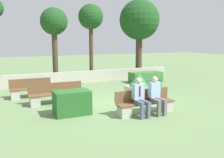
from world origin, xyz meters
TOP-DOWN VIEW (x-y plane):
  - ground_plane at (0.00, 0.00)m, footprint 60.00×60.00m
  - perimeter_wall at (0.00, 5.21)m, footprint 12.46×0.30m
  - bench_front at (0.30, -1.77)m, footprint 2.13×0.49m
  - bench_left_side at (-2.17, 0.90)m, footprint 2.18×0.48m
  - bench_right_side at (-2.97, 2.42)m, footprint 1.80×0.49m
  - person_seated_man at (-0.01, -1.92)m, footprint 0.38×0.64m
  - person_seated_woman at (0.65, -1.92)m, footprint 0.38×0.64m
  - hedge_block_near_left at (-2.02, -0.78)m, footprint 1.20×0.78m
  - hedge_block_near_right at (2.51, 1.54)m, footprint 1.31×0.66m
  - hedge_block_mid_left at (3.81, 3.67)m, footprint 1.97×0.84m
  - planter_corner_left at (0.97, -0.21)m, footprint 0.90×0.90m
  - tree_center_left at (-1.01, 6.34)m, footprint 1.63×1.63m
  - tree_center_right at (1.09, 5.71)m, footprint 1.51×1.51m
  - tree_rightmost at (4.54, 5.74)m, footprint 2.66×2.66m

SIDE VIEW (x-z plane):
  - ground_plane at x=0.00m, z-range 0.00..0.00m
  - hedge_block_near_right at x=2.51m, z-range 0.00..0.57m
  - hedge_block_mid_left at x=3.81m, z-range 0.00..0.62m
  - bench_right_side at x=-2.97m, z-range -0.10..0.72m
  - bench_front at x=0.30m, z-range -0.09..0.73m
  - bench_left_side at x=-2.17m, z-range -0.08..0.74m
  - perimeter_wall at x=0.00m, z-range 0.00..0.67m
  - hedge_block_near_left at x=-2.02m, z-range 0.00..0.82m
  - planter_corner_left at x=0.97m, z-range -0.02..1.16m
  - person_seated_woman at x=0.65m, z-range 0.06..1.34m
  - person_seated_man at x=-0.01m, z-range 0.06..1.35m
  - tree_center_left at x=-1.01m, z-range 1.25..5.67m
  - tree_rightmost at x=4.54m, z-range 1.18..6.35m
  - tree_center_right at x=1.09m, z-range 1.45..6.11m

